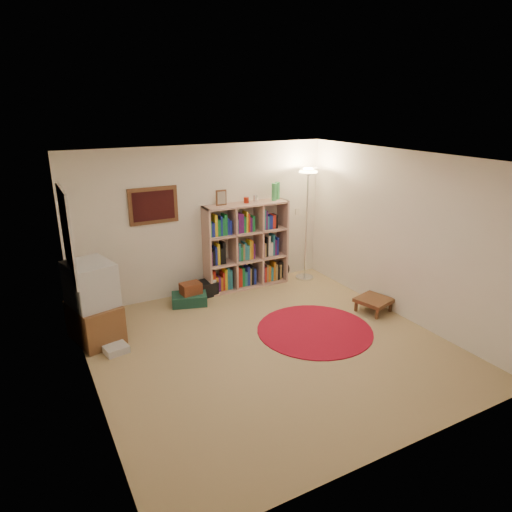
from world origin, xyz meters
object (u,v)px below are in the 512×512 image
at_px(floor_fan, 281,271).
at_px(side_table, 374,301).
at_px(suitcase, 189,299).
at_px(tv_stand, 93,303).
at_px(bookshelf, 244,247).
at_px(floor_lamp, 308,188).

xyz_separation_m(floor_fan, side_table, (0.59, -1.84, 0.00)).
height_order(suitcase, side_table, side_table).
height_order(floor_fan, tv_stand, tv_stand).
bearing_deg(bookshelf, side_table, -55.12).
height_order(floor_lamp, suitcase, floor_lamp).
xyz_separation_m(bookshelf, floor_fan, (0.72, -0.08, -0.55)).
height_order(floor_lamp, tv_stand, floor_lamp).
height_order(bookshelf, side_table, bookshelf).
xyz_separation_m(tv_stand, suitcase, (1.54, 0.49, -0.45)).
relative_size(tv_stand, suitcase, 1.77).
height_order(floor_fan, side_table, floor_fan).
relative_size(bookshelf, tv_stand, 1.60).
height_order(bookshelf, floor_fan, bookshelf).
distance_m(floor_fan, side_table, 1.93).
bearing_deg(side_table, tv_stand, 164.24).
bearing_deg(suitcase, tv_stand, -144.48).
height_order(tv_stand, suitcase, tv_stand).
bearing_deg(side_table, suitcase, 146.59).
relative_size(floor_fan, side_table, 0.62).
xyz_separation_m(floor_lamp, side_table, (0.15, -1.71, -1.52)).
height_order(bookshelf, tv_stand, bookshelf).
bearing_deg(floor_fan, bookshelf, 179.48).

